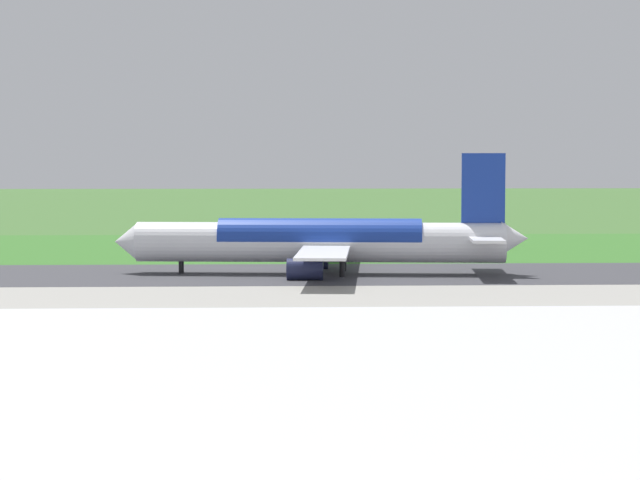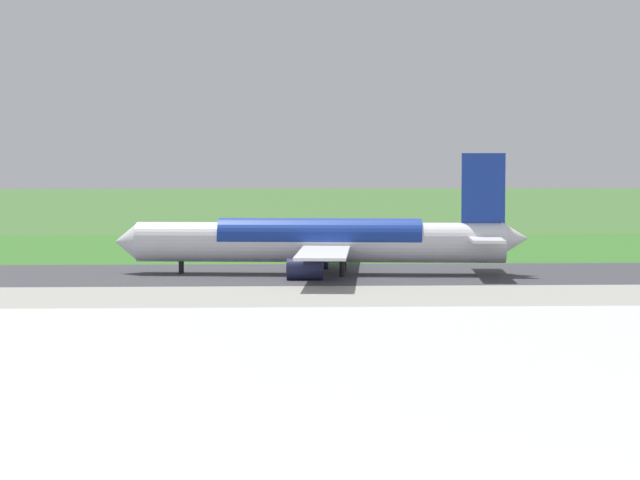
# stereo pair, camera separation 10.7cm
# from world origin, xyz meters

# --- Properties ---
(ground_plane) EXTENTS (800.00, 800.00, 0.00)m
(ground_plane) POSITION_xyz_m (0.00, 0.00, 0.00)
(ground_plane) COLOR #3D662D
(runway_asphalt) EXTENTS (600.00, 29.44, 0.06)m
(runway_asphalt) POSITION_xyz_m (0.00, 0.00, 0.03)
(runway_asphalt) COLOR #38383D
(runway_asphalt) RESTS_ON ground
(apron_concrete) EXTENTS (440.00, 110.00, 0.05)m
(apron_concrete) POSITION_xyz_m (0.00, 65.59, 0.03)
(apron_concrete) COLOR gray
(apron_concrete) RESTS_ON ground
(grass_verge_foreground) EXTENTS (600.00, 80.00, 0.04)m
(grass_verge_foreground) POSITION_xyz_m (0.00, -39.51, 0.02)
(grass_verge_foreground) COLOR #346B27
(grass_verge_foreground) RESTS_ON ground
(airliner_main) EXTENTS (54.15, 44.36, 15.88)m
(airliner_main) POSITION_xyz_m (10.91, 0.03, 4.35)
(airliner_main) COLOR white
(airliner_main) RESTS_ON ground
(no_stopping_sign) EXTENTS (0.60, 0.10, 2.55)m
(no_stopping_sign) POSITION_xyz_m (-22.05, -43.19, 1.52)
(no_stopping_sign) COLOR slate
(no_stopping_sign) RESTS_ON ground
(traffic_cone_orange) EXTENTS (0.40, 0.40, 0.55)m
(traffic_cone_orange) POSITION_xyz_m (-18.44, -35.63, 0.28)
(traffic_cone_orange) COLOR orange
(traffic_cone_orange) RESTS_ON ground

